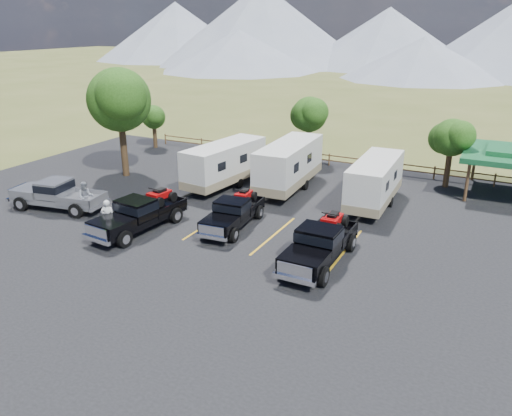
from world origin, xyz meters
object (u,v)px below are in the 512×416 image
at_px(rig_right, 320,243).
at_px(person_b, 86,197).
at_px(rig_center, 234,212).
at_px(trailer_left, 225,164).
at_px(trailer_right, 375,182).
at_px(rig_left, 140,213).
at_px(pickup_silver, 58,194).
at_px(trailer_center, 289,165).
at_px(person_a, 108,217).
at_px(tree_big_nw, 119,100).

height_order(rig_right, person_b, rig_right).
bearing_deg(person_b, rig_center, -28.77).
distance_m(trailer_left, trailer_right, 10.21).
xyz_separation_m(rig_left, trailer_left, (0.18, 8.77, 0.59)).
distance_m(rig_left, trailer_left, 8.79).
xyz_separation_m(rig_center, pickup_silver, (-10.86, -2.44, 0.06)).
bearing_deg(trailer_center, pickup_silver, -140.37).
bearing_deg(rig_center, person_a, -149.18).
xyz_separation_m(trailer_right, person_a, (-11.47, -10.84, -0.54)).
xyz_separation_m(tree_big_nw, rig_right, (17.83, -6.85, -4.57)).
bearing_deg(trailer_right, trailer_center, 172.07).
relative_size(rig_right, trailer_right, 0.74).
relative_size(rig_left, person_b, 3.40).
bearing_deg(pickup_silver, trailer_right, 108.98).
distance_m(tree_big_nw, rig_center, 13.85).
xyz_separation_m(rig_left, rig_right, (10.11, 0.81, 0.01)).
distance_m(rig_center, trailer_center, 7.57).
bearing_deg(pickup_silver, rig_left, 77.87).
height_order(tree_big_nw, trailer_left, tree_big_nw).
height_order(rig_right, trailer_right, trailer_right).
bearing_deg(tree_big_nw, trailer_center, 12.02).
relative_size(rig_center, person_b, 3.07).
relative_size(rig_left, trailer_left, 0.72).
distance_m(tree_big_nw, rig_left, 11.79).
height_order(tree_big_nw, rig_right, tree_big_nw).
distance_m(rig_left, person_b, 4.80).
distance_m(rig_center, person_b, 9.28).
xyz_separation_m(trailer_left, trailer_center, (4.17, 1.46, 0.10)).
xyz_separation_m(trailer_left, person_b, (-4.92, -8.00, -0.64)).
relative_size(tree_big_nw, rig_left, 1.26).
relative_size(rig_right, pickup_silver, 0.98).
height_order(rig_left, rig_center, rig_left).
xyz_separation_m(tree_big_nw, person_b, (2.97, -6.89, -4.64)).
relative_size(trailer_left, trailer_right, 1.03).
bearing_deg(trailer_right, rig_left, -138.97).
height_order(tree_big_nw, rig_center, tree_big_nw).
xyz_separation_m(trailer_left, trailer_right, (10.18, 0.80, -0.04)).
bearing_deg(rig_right, rig_center, 162.17).
xyz_separation_m(tree_big_nw, pickup_silver, (1.19, -7.41, -4.61)).
xyz_separation_m(tree_big_nw, rig_left, (7.71, -7.66, -4.58)).
height_order(rig_left, trailer_left, trailer_left).
bearing_deg(rig_left, person_b, 176.30).
relative_size(tree_big_nw, rig_right, 1.27).
height_order(trailer_right, person_b, trailer_right).
relative_size(rig_right, person_a, 3.15).
distance_m(trailer_left, person_b, 9.41).
bearing_deg(tree_big_nw, person_b, -66.65).
bearing_deg(pickup_silver, trailer_left, 131.87).
bearing_deg(rig_left, trailer_center, 72.45).
height_order(tree_big_nw, rig_left, tree_big_nw).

